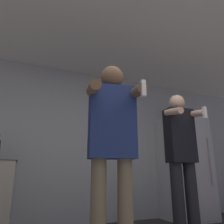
# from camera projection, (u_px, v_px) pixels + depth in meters

# --- Properties ---
(wall_back) EXTENTS (7.00, 0.06, 2.55)m
(wall_back) POSITION_uv_depth(u_px,v_px,m) (85.00, 143.00, 3.74)
(wall_back) COLOR #B2B7BC
(wall_back) RESTS_ON ground_plane
(ceiling_slab) EXTENTS (7.00, 3.27, 0.05)m
(ceiling_slab) POSITION_uv_depth(u_px,v_px,m) (119.00, 30.00, 2.86)
(ceiling_slab) COLOR silver
(ceiling_slab) RESTS_ON wall_back
(refrigerator) EXTENTS (0.76, 0.73, 1.78)m
(refrigerator) POSITION_uv_depth(u_px,v_px,m) (185.00, 167.00, 3.96)
(refrigerator) COLOR silver
(refrigerator) RESTS_ON ground_plane
(person_woman_foreground) EXTENTS (0.54, 0.50, 1.77)m
(person_woman_foreground) POSITION_uv_depth(u_px,v_px,m) (112.00, 140.00, 1.94)
(person_woman_foreground) COLOR #75664C
(person_woman_foreground) RESTS_ON ground_plane
(person_man_side) EXTENTS (0.43, 0.46, 1.76)m
(person_man_side) POSITION_uv_depth(u_px,v_px,m) (182.00, 157.00, 2.65)
(person_man_side) COLOR black
(person_man_side) RESTS_ON ground_plane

